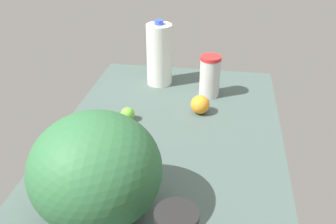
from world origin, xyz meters
TOP-DOWN VIEW (x-y plane):
  - countertop at (0.00, 0.00)cm, footprint 120.00×76.00cm
  - watermelon at (36.76, -11.42)cm, footprint 31.84×31.84cm
  - milk_jug at (-42.10, -10.51)cm, footprint 10.63×10.63cm
  - tumbler_cup at (-33.86, 11.38)cm, footprint 8.34×8.34cm
  - orange_far_back at (-18.61, 9.04)cm, footprint 7.05×7.05cm
  - lime_beside_bowl at (-8.98, -16.19)cm, footprint 5.09×5.09cm

SIDE VIEW (x-z plane):
  - countertop at x=0.00cm, z-range 0.00..3.00cm
  - lime_beside_bowl at x=-8.98cm, z-range 3.00..8.09cm
  - orange_far_back at x=-18.61cm, z-range 3.00..10.05cm
  - tumbler_cup at x=-33.86cm, z-range 3.04..19.85cm
  - milk_jug at x=-42.10cm, z-range 2.22..29.88cm
  - watermelon at x=36.76cm, z-range 3.00..30.72cm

